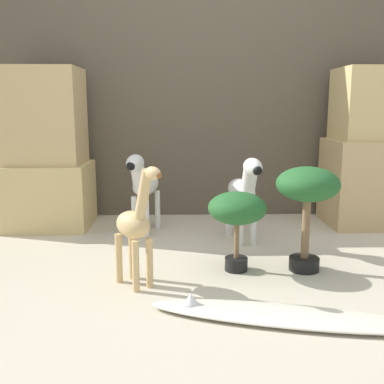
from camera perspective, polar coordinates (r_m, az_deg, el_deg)
ground_plane at (r=2.31m, az=4.52°, el=-12.91°), size 14.00×14.00×0.00m
wall_back at (r=3.85m, az=1.96°, el=13.39°), size 6.40×0.08×2.20m
rock_pillar_left at (r=3.62m, az=-18.00°, el=4.57°), size 0.64×0.54×1.21m
rock_pillar_right at (r=3.78m, az=21.69°, el=4.56°), size 0.64×0.54×1.22m
zebra_right at (r=3.06m, az=6.64°, el=0.40°), size 0.23×0.52×0.61m
zebra_left at (r=3.26m, az=-6.23°, el=1.07°), size 0.26×0.51×0.61m
giraffe_figurine at (r=2.32m, az=-7.21°, el=-4.33°), size 0.30×0.34×0.65m
potted_palm_front at (r=2.53m, az=5.76°, el=-2.52°), size 0.33×0.33×0.46m
potted_palm_back at (r=2.58m, az=14.46°, el=-0.00°), size 0.35×0.35×0.60m
surfboard at (r=2.09m, az=11.78°, el=-15.10°), size 1.26×0.51×0.09m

